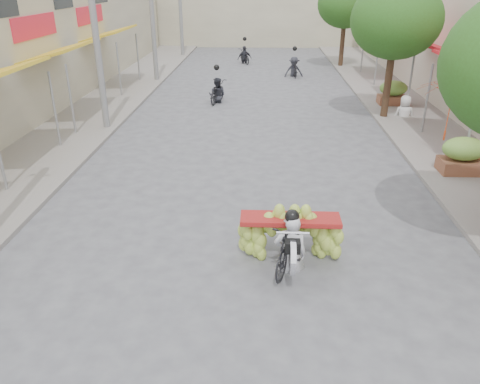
% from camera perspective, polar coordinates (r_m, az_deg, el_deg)
% --- Properties ---
extents(sidewalk_left, '(4.00, 60.00, 0.12)m').
position_cam_1_polar(sidewalk_left, '(21.80, -17.58, 9.80)').
color(sidewalk_left, gray).
rests_on(sidewalk_left, ground).
extents(sidewalk_right, '(4.00, 60.00, 0.12)m').
position_cam_1_polar(sidewalk_right, '(21.51, 20.66, 9.18)').
color(sidewalk_right, gray).
rests_on(sidewalk_right, ground).
extents(far_building, '(20.00, 6.00, 7.00)m').
position_cam_1_polar(far_building, '(42.86, 2.32, 22.34)').
color(far_building, '#AFA78A').
rests_on(far_building, ground).
extents(utility_pole_mid, '(0.60, 0.24, 8.00)m').
position_cam_1_polar(utility_pole_mid, '(17.85, -17.44, 19.74)').
color(utility_pole_mid, slate).
rests_on(utility_pole_mid, ground).
extents(utility_pole_far, '(0.60, 0.24, 8.00)m').
position_cam_1_polar(utility_pole_far, '(26.51, -10.77, 21.67)').
color(utility_pole_far, slate).
rests_on(utility_pole_far, ground).
extents(street_tree_mid, '(3.40, 3.40, 5.25)m').
position_cam_1_polar(street_tree_mid, '(19.52, 18.50, 19.23)').
color(street_tree_mid, '#3A2719').
rests_on(street_tree_mid, ground).
extents(street_tree_far, '(3.40, 3.40, 5.25)m').
position_cam_1_polar(street_tree_far, '(31.25, 12.76, 21.46)').
color(street_tree_far, '#3A2719').
rests_on(street_tree_far, ground).
extents(produce_crate_mid, '(1.20, 0.88, 1.16)m').
position_cam_1_polar(produce_crate_mid, '(14.77, 25.58, 4.35)').
color(produce_crate_mid, brown).
rests_on(produce_crate_mid, ground).
extents(produce_crate_far, '(1.20, 0.88, 1.16)m').
position_cam_1_polar(produce_crate_far, '(22.07, 18.17, 11.65)').
color(produce_crate_far, brown).
rests_on(produce_crate_far, ground).
extents(banana_motorbike, '(2.20, 1.92, 2.20)m').
position_cam_1_polar(banana_motorbike, '(9.21, 6.18, -4.87)').
color(banana_motorbike, black).
rests_on(banana_motorbike, ground).
extents(market_umbrella, '(2.73, 2.73, 1.89)m').
position_cam_1_polar(market_umbrella, '(15.36, 24.76, 12.38)').
color(market_umbrella, '#B94018').
rests_on(market_umbrella, ground).
extents(pedestrian, '(0.83, 0.50, 1.68)m').
position_cam_1_polar(pedestrian, '(20.20, 19.66, 11.04)').
color(pedestrian, white).
rests_on(pedestrian, ground).
extents(bg_motorbike_a, '(0.99, 1.81, 1.95)m').
position_cam_1_polar(bg_motorbike_a, '(21.84, -2.83, 12.74)').
color(bg_motorbike_a, black).
rests_on(bg_motorbike_a, ground).
extents(bg_motorbike_b, '(1.11, 1.86, 1.95)m').
position_cam_1_polar(bg_motorbike_b, '(27.98, 6.62, 15.46)').
color(bg_motorbike_b, black).
rests_on(bg_motorbike_b, ground).
extents(bg_motorbike_c, '(1.11, 1.73, 1.95)m').
position_cam_1_polar(bg_motorbike_c, '(32.38, 0.57, 16.79)').
color(bg_motorbike_c, black).
rests_on(bg_motorbike_c, ground).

